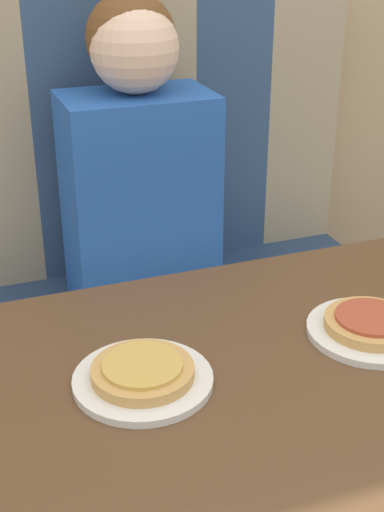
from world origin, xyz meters
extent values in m
cube|color=navy|center=(0.00, 0.70, 0.24)|extent=(1.24, 0.54, 0.49)
cube|color=navy|center=(-0.10, 0.92, 0.84)|extent=(0.21, 0.10, 0.70)
cube|color=tan|center=(0.10, 0.92, 0.84)|extent=(0.21, 0.10, 0.70)
cube|color=navy|center=(0.31, 0.92, 0.84)|extent=(0.21, 0.10, 0.70)
cube|color=tan|center=(0.52, 0.92, 0.84)|extent=(0.21, 0.10, 0.70)
cube|color=brown|center=(0.00, 0.00, 0.71)|extent=(0.89, 0.70, 0.03)
cube|color=#2356B2|center=(0.00, 0.70, 0.74)|extent=(0.33, 0.21, 0.50)
sphere|color=beige|center=(0.00, 0.70, 1.09)|extent=(0.19, 0.19, 0.19)
sphere|color=brown|center=(0.00, 0.72, 1.10)|extent=(0.19, 0.19, 0.19)
cylinder|color=white|center=(-0.19, 0.04, 0.73)|extent=(0.21, 0.21, 0.01)
cylinder|color=white|center=(0.19, 0.04, 0.73)|extent=(0.21, 0.21, 0.01)
cylinder|color=tan|center=(-0.19, 0.04, 0.74)|extent=(0.15, 0.15, 0.02)
cylinder|color=gold|center=(-0.19, 0.04, 0.76)|extent=(0.12, 0.12, 0.01)
cylinder|color=tan|center=(0.19, 0.04, 0.74)|extent=(0.15, 0.15, 0.02)
cylinder|color=#AD472D|center=(0.19, 0.04, 0.76)|extent=(0.12, 0.12, 0.01)
camera|label=1|loc=(-0.42, -0.79, 1.35)|focal=50.00mm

